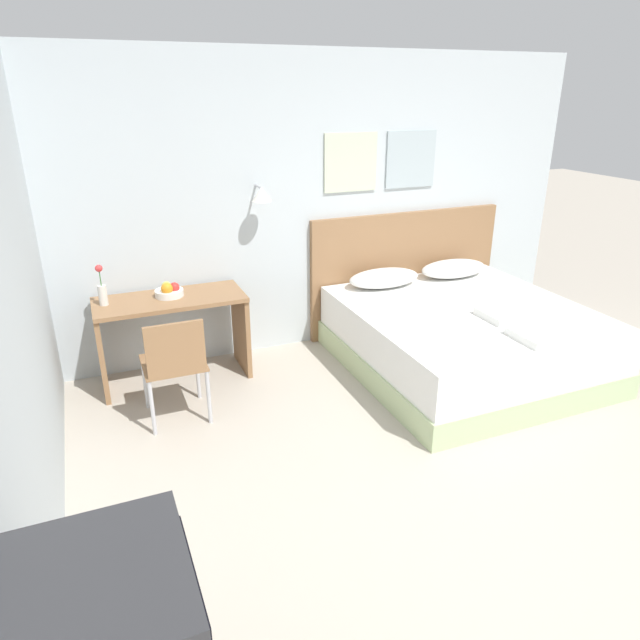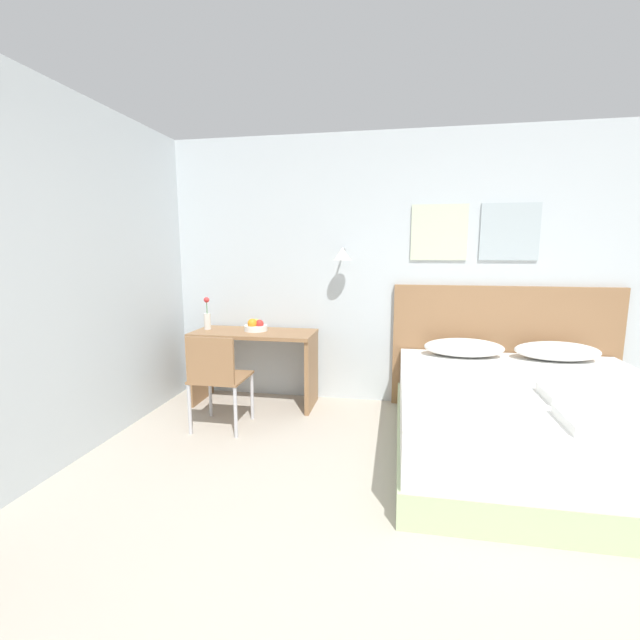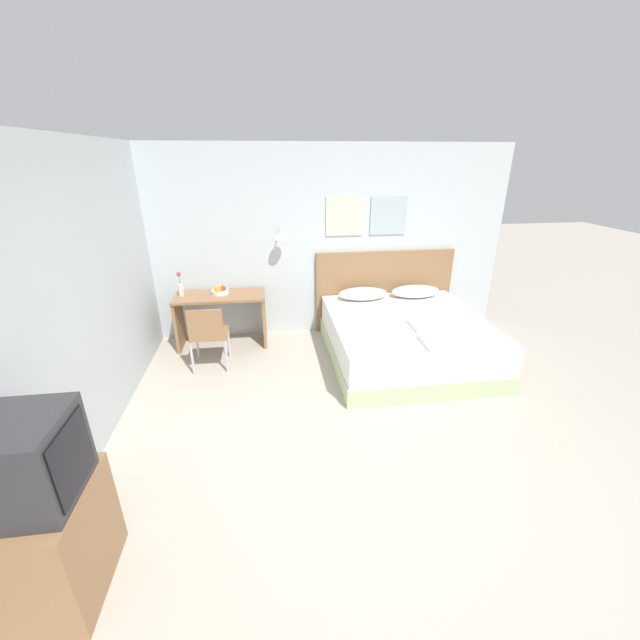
% 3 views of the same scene
% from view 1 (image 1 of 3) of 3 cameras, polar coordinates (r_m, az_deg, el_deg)
% --- Properties ---
extents(ground_plane, '(24.00, 24.00, 0.00)m').
position_cam_1_polar(ground_plane, '(3.55, 19.32, -20.30)').
color(ground_plane, '#B2A899').
extents(wall_back, '(5.43, 0.31, 2.65)m').
position_cam_1_polar(wall_back, '(5.32, -0.59, 11.40)').
color(wall_back, silver).
rests_on(wall_back, ground_plane).
extents(bed, '(1.94, 2.03, 0.58)m').
position_cam_1_polar(bed, '(5.17, 14.22, -1.77)').
color(bed, '#B2C693').
rests_on(bed, ground_plane).
extents(headboard, '(2.06, 0.06, 1.20)m').
position_cam_1_polar(headboard, '(5.87, 8.53, 4.86)').
color(headboard, '#8E6642').
rests_on(headboard, ground_plane).
extents(pillow_left, '(0.70, 0.37, 0.16)m').
position_cam_1_polar(pillow_left, '(5.45, 6.42, 4.20)').
color(pillow_left, white).
rests_on(pillow_left, bed).
extents(pillow_right, '(0.70, 0.37, 0.16)m').
position_cam_1_polar(pillow_right, '(5.85, 13.20, 5.03)').
color(pillow_right, white).
rests_on(pillow_right, bed).
extents(folded_towel_near_foot, '(0.31, 0.34, 0.06)m').
position_cam_1_polar(folded_towel_near_foot, '(4.90, 17.66, 0.54)').
color(folded_towel_near_foot, white).
rests_on(folded_towel_near_foot, bed).
extents(folded_towel_mid_bed, '(0.32, 0.35, 0.06)m').
position_cam_1_polar(folded_towel_mid_bed, '(4.58, 20.88, -1.45)').
color(folded_towel_mid_bed, white).
rests_on(folded_towel_mid_bed, bed).
extents(desk, '(1.20, 0.53, 0.74)m').
position_cam_1_polar(desk, '(4.89, -14.57, -0.28)').
color(desk, '#8E6642').
rests_on(desk, ground_plane).
extents(desk_chair, '(0.45, 0.45, 0.84)m').
position_cam_1_polar(desk_chair, '(4.25, -14.32, -4.00)').
color(desk_chair, '#8E6642').
rests_on(desk_chair, ground_plane).
extents(fruit_bowl, '(0.23, 0.23, 0.13)m').
position_cam_1_polar(fruit_bowl, '(4.83, -14.85, 2.84)').
color(fruit_bowl, silver).
rests_on(fruit_bowl, desk).
extents(flower_vase, '(0.07, 0.07, 0.33)m').
position_cam_1_polar(flower_vase, '(4.76, -20.96, 2.81)').
color(flower_vase, silver).
rests_on(flower_vase, desk).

